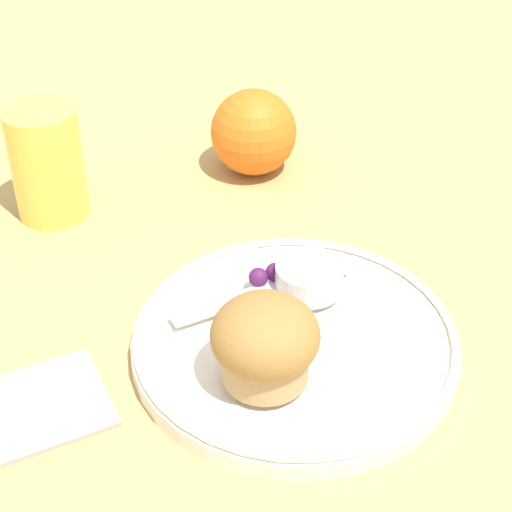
{
  "coord_description": "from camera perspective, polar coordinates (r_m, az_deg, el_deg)",
  "views": [
    {
      "loc": [
        -0.22,
        -0.43,
        0.45
      ],
      "look_at": [
        0.01,
        0.04,
        0.06
      ],
      "focal_mm": 60.0,
      "sensor_mm": 36.0,
      "label": 1
    }
  ],
  "objects": [
    {
      "name": "orange_fruit",
      "position": [
        0.85,
        -0.16,
        8.25
      ],
      "size": [
        0.09,
        0.09,
        0.09
      ],
      "color": "orange",
      "rests_on": "ground_plane"
    },
    {
      "name": "ground_plane",
      "position": [
        0.66,
        0.75,
        -5.95
      ],
      "size": [
        3.0,
        3.0,
        0.0
      ],
      "primitive_type": "plane",
      "color": "tan"
    },
    {
      "name": "juice_glass",
      "position": [
        0.8,
        -13.76,
        6.06
      ],
      "size": [
        0.07,
        0.07,
        0.11
      ],
      "color": "#EAD14C",
      "rests_on": "ground_plane"
    },
    {
      "name": "muffin",
      "position": [
        0.59,
        0.61,
        -5.76
      ],
      "size": [
        0.08,
        0.08,
        0.06
      ],
      "color": "tan",
      "rests_on": "plate"
    },
    {
      "name": "butter_knife",
      "position": [
        0.67,
        0.44,
        -2.41
      ],
      "size": [
        0.15,
        0.02,
        0.0
      ],
      "rotation": [
        0.0,
        0.0,
        0.01
      ],
      "color": "silver",
      "rests_on": "plate"
    },
    {
      "name": "cream_ramekin",
      "position": [
        0.67,
        3.55,
        -1.35
      ],
      "size": [
        0.05,
        0.05,
        0.02
      ],
      "color": "silver",
      "rests_on": "plate"
    },
    {
      "name": "plate",
      "position": [
        0.65,
        2.62,
        -5.7
      ],
      "size": [
        0.25,
        0.25,
        0.02
      ],
      "color": "silver",
      "rests_on": "ground_plane"
    },
    {
      "name": "folded_napkin",
      "position": [
        0.63,
        -16.73,
        -10.29
      ],
      "size": [
        0.15,
        0.08,
        0.01
      ],
      "color": "#D19E93",
      "rests_on": "ground_plane"
    },
    {
      "name": "berry_pair",
      "position": [
        0.68,
        0.72,
        -1.26
      ],
      "size": [
        0.03,
        0.02,
        0.02
      ],
      "color": "#4C194C",
      "rests_on": "plate"
    }
  ]
}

